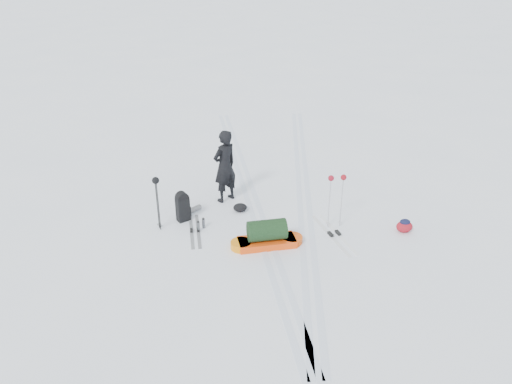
% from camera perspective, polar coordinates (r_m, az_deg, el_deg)
% --- Properties ---
extents(ground, '(200.00, 200.00, 0.00)m').
position_cam_1_polar(ground, '(12.21, 0.55, -3.89)').
color(ground, white).
rests_on(ground, ground).
extents(snow_hill_backdrop, '(359.50, 192.00, 162.45)m').
position_cam_1_polar(snow_hill_backdrop, '(136.56, 24.07, -9.79)').
color(snow_hill_backdrop, white).
rests_on(snow_hill_backdrop, ground).
extents(ski_tracks, '(3.38, 17.97, 0.01)m').
position_cam_1_polar(ski_tracks, '(13.04, 2.85, -1.82)').
color(ski_tracks, silver).
rests_on(ski_tracks, ground).
extents(skier, '(0.85, 0.82, 1.97)m').
position_cam_1_polar(skier, '(13.04, -3.59, 2.95)').
color(skier, black).
rests_on(skier, ground).
extents(pulk_sled, '(1.71, 0.68, 0.64)m').
position_cam_1_polar(pulk_sled, '(11.33, 1.25, -5.06)').
color(pulk_sled, '#EF470E').
rests_on(pulk_sled, ground).
extents(expedition_rucksack, '(0.63, 0.79, 0.78)m').
position_cam_1_polar(expedition_rucksack, '(12.46, -8.22, -1.64)').
color(expedition_rucksack, black).
rests_on(expedition_rucksack, ground).
extents(ski_poles_black, '(0.17, 0.18, 1.37)m').
position_cam_1_polar(ski_poles_black, '(11.80, -11.34, 0.58)').
color(ski_poles_black, black).
rests_on(ski_poles_black, ground).
extents(ski_poles_silver, '(0.44, 0.16, 1.38)m').
position_cam_1_polar(ski_poles_silver, '(11.80, 9.23, 0.93)').
color(ski_poles_silver, silver).
rests_on(ski_poles_silver, ground).
extents(touring_skis_grey, '(0.34, 1.60, 0.06)m').
position_cam_1_polar(touring_skis_grey, '(12.07, -7.00, -4.43)').
color(touring_skis_grey, gray).
rests_on(touring_skis_grey, ground).
extents(touring_skis_white, '(0.74, 1.98, 0.07)m').
position_cam_1_polar(touring_skis_white, '(11.97, 8.92, -4.81)').
color(touring_skis_white, silver).
rests_on(touring_skis_white, ground).
extents(rope_coil, '(0.51, 0.51, 0.05)m').
position_cam_1_polar(rope_coil, '(11.53, 3.07, -5.75)').
color(rope_coil, '#61B7EC').
rests_on(rope_coil, ground).
extents(small_daypack, '(0.49, 0.45, 0.34)m').
position_cam_1_polar(small_daypack, '(12.40, 16.61, -3.73)').
color(small_daypack, maroon).
rests_on(small_daypack, ground).
extents(thermos_pair, '(0.20, 0.26, 0.28)m').
position_cam_1_polar(thermos_pair, '(12.06, -6.32, -3.75)').
color(thermos_pair, '#56595D').
rests_on(thermos_pair, ground).
extents(stuff_sack, '(0.41, 0.35, 0.22)m').
position_cam_1_polar(stuff_sack, '(12.81, -1.82, -1.79)').
color(stuff_sack, black).
rests_on(stuff_sack, ground).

